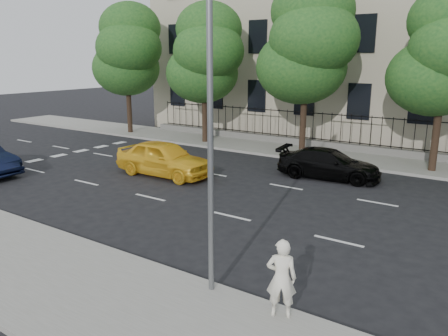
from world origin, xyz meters
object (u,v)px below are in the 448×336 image
Objects in this scene: street_light at (224,78)px; black_sedan at (329,164)px; yellow_taxi at (164,158)px; woman_near at (281,278)px.

black_sedan is at bearing 97.51° from street_light.
street_light is 11.85m from yellow_taxi.
street_light is 4.52× the size of woman_near.
yellow_taxi is 7.93m from black_sedan.
black_sedan is at bearing -98.28° from woman_near.
black_sedan is at bearing -60.40° from yellow_taxi.
street_light reaches higher than black_sedan.
street_light reaches higher than woman_near.
yellow_taxi is (-8.33, 7.25, -4.29)m from street_light.
street_light is at bearing -42.58° from woman_near.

